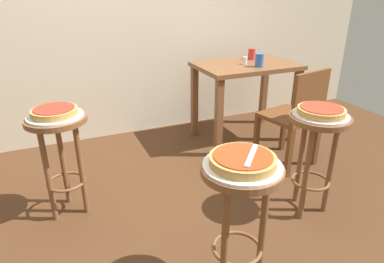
{
  "coord_description": "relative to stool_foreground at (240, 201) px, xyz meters",
  "views": [
    {
      "loc": [
        -0.64,
        -1.74,
        1.45
      ],
      "look_at": [
        0.12,
        0.0,
        0.63
      ],
      "focal_mm": 31.96,
      "sensor_mm": 36.0,
      "label": 1
    }
  ],
  "objects": [
    {
      "name": "stool_leftside",
      "position": [
        -0.73,
        1.01,
        0.0
      ],
      "size": [
        0.38,
        0.38,
        0.7
      ],
      "color": "brown",
      "rests_on": "ground_plane"
    },
    {
      "name": "serving_plate_middle",
      "position": [
        0.78,
        0.36,
        0.19
      ],
      "size": [
        0.34,
        0.34,
        0.01
      ],
      "primitive_type": "cylinder",
      "color": "silver",
      "rests_on": "stool_middle"
    },
    {
      "name": "pizza_server_knife",
      "position": [
        0.03,
        -0.02,
        0.25
      ],
      "size": [
        0.17,
        0.18,
        0.01
      ],
      "primitive_type": "cube",
      "rotation": [
        0.0,
        0.0,
        0.82
      ],
      "color": "silver",
      "rests_on": "pizza_foreground"
    },
    {
      "name": "stool_middle",
      "position": [
        0.78,
        0.36,
        0.0
      ],
      "size": [
        0.38,
        0.38,
        0.7
      ],
      "color": "brown",
      "rests_on": "ground_plane"
    },
    {
      "name": "ground_plane",
      "position": [
        -0.11,
        0.6,
        -0.52
      ],
      "size": [
        6.0,
        6.0,
        0.0
      ],
      "primitive_type": "plane",
      "color": "#4C2D19"
    },
    {
      "name": "cup_far_edge",
      "position": [
        1.18,
        1.77,
        0.3
      ],
      "size": [
        0.07,
        0.07,
        0.11
      ],
      "primitive_type": "cylinder",
      "color": "red",
      "rests_on": "dining_table"
    },
    {
      "name": "pizza_leftside",
      "position": [
        -0.73,
        1.01,
        0.22
      ],
      "size": [
        0.28,
        0.28,
        0.05
      ],
      "color": "tan",
      "rests_on": "serving_plate_leftside"
    },
    {
      "name": "stool_foreground",
      "position": [
        0.0,
        0.0,
        0.0
      ],
      "size": [
        0.38,
        0.38,
        0.7
      ],
      "color": "brown",
      "rests_on": "ground_plane"
    },
    {
      "name": "wooden_chair",
      "position": [
        1.1,
        0.93,
        -0.05
      ],
      "size": [
        0.48,
        0.48,
        0.85
      ],
      "color": "brown",
      "rests_on": "ground_plane"
    },
    {
      "name": "cup_near_edge",
      "position": [
        1.06,
        1.45,
        0.31
      ],
      "size": [
        0.08,
        0.08,
        0.12
      ],
      "primitive_type": "cylinder",
      "color": "#3360B2",
      "rests_on": "dining_table"
    },
    {
      "name": "serving_plate_foreground",
      "position": [
        -0.0,
        0.0,
        0.19
      ],
      "size": [
        0.36,
        0.36,
        0.01
      ],
      "primitive_type": "cylinder",
      "color": "white",
      "rests_on": "stool_foreground"
    },
    {
      "name": "serving_plate_leftside",
      "position": [
        -0.73,
        1.01,
        0.19
      ],
      "size": [
        0.34,
        0.34,
        0.01
      ],
      "primitive_type": "cylinder",
      "color": "silver",
      "rests_on": "stool_leftside"
    },
    {
      "name": "condiment_shaker",
      "position": [
        0.99,
        1.59,
        0.28
      ],
      "size": [
        0.04,
        0.04,
        0.07
      ],
      "primitive_type": "cylinder",
      "color": "white",
      "rests_on": "dining_table"
    },
    {
      "name": "pizza_middle",
      "position": [
        0.78,
        0.36,
        0.22
      ],
      "size": [
        0.29,
        0.29,
        0.05
      ],
      "color": "tan",
      "rests_on": "serving_plate_middle"
    },
    {
      "name": "dining_table",
      "position": [
        1.02,
        1.61,
        0.11
      ],
      "size": [
        0.94,
        0.63,
        0.76
      ],
      "color": "brown",
      "rests_on": "ground_plane"
    },
    {
      "name": "pizza_foreground",
      "position": [
        -0.0,
        0.0,
        0.22
      ],
      "size": [
        0.3,
        0.3,
        0.05
      ],
      "color": "tan",
      "rests_on": "serving_plate_foreground"
    }
  ]
}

